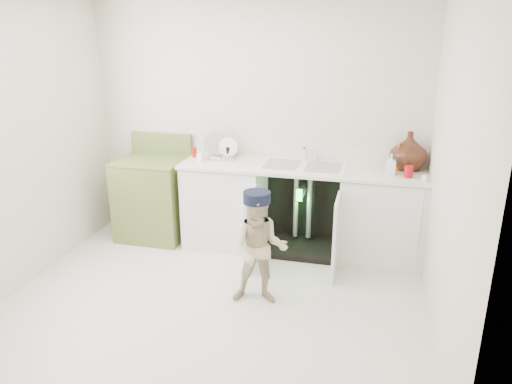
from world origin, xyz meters
TOP-DOWN VIEW (x-y plane):
  - ground at (0.00, 0.00)m, footprint 3.50×3.50m
  - room_shell at (0.00, 0.00)m, footprint 6.00×5.50m
  - counter_run at (0.59, 1.21)m, footprint 2.44×1.02m
  - avocado_stove at (-1.06, 1.18)m, footprint 0.70×0.65m
  - repair_worker at (0.38, 0.12)m, footprint 0.52×0.97m

SIDE VIEW (x-z plane):
  - ground at x=0.00m, z-range 0.00..0.00m
  - avocado_stove at x=-1.06m, z-range -0.09..1.00m
  - counter_run at x=0.59m, z-range -0.15..1.12m
  - repair_worker at x=0.38m, z-range 0.00..0.98m
  - room_shell at x=0.00m, z-range 0.62..1.88m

